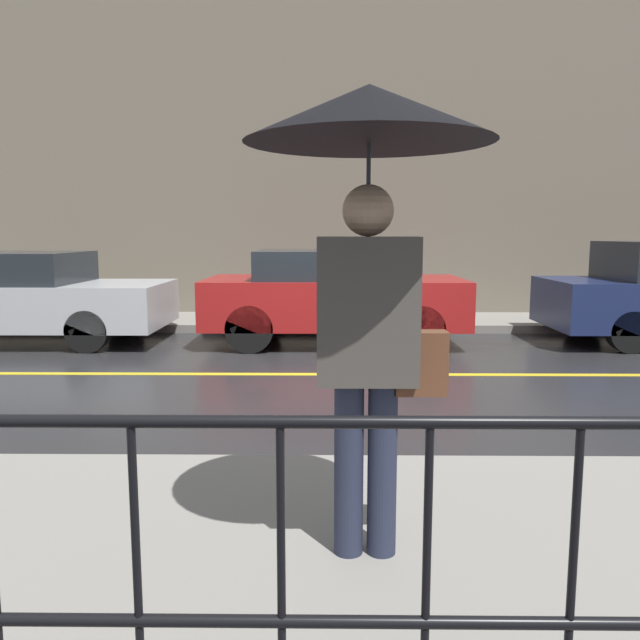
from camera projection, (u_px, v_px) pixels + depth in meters
name	position (u px, v px, depth m)	size (l,w,h in m)	color
ground_plane	(333.00, 374.00, 7.51)	(80.00, 80.00, 0.00)	#262628
sidewalk_near	(342.00, 574.00, 2.98)	(28.00, 2.86, 0.14)	gray
sidewalk_far	(331.00, 322.00, 11.51)	(28.00, 1.83, 0.14)	gray
lane_marking	(333.00, 374.00, 7.51)	(25.20, 0.12, 0.01)	gold
building_storefront	(331.00, 149.00, 12.12)	(28.00, 0.30, 6.62)	#706656
railing_foreground	(354.00, 554.00, 1.71)	(12.00, 0.04, 1.06)	black
pedestrian	(369.00, 186.00, 2.81)	(1.13, 1.13, 2.20)	#23283D
car_silver	(10.00, 296.00, 9.67)	(4.70, 1.87, 1.40)	#B2B5BA
car_red	(332.00, 295.00, 9.61)	(3.92, 1.88, 1.43)	maroon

